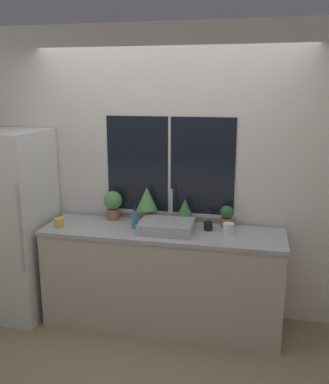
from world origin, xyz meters
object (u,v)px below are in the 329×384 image
object	(u,v)px
potted_plant_center_right	(185,210)
mug_black	(208,226)
refrigerator	(14,224)
soap_bottle	(135,219)
mug_white	(229,229)
sink	(167,226)
mug_yellow	(59,223)
potted_plant_center_left	(147,201)
potted_plant_far_left	(113,203)
potted_plant_far_right	(227,216)

from	to	relation	value
potted_plant_center_right	mug_black	size ratio (longest dim) A/B	3.06
refrigerator	mug_black	world-z (taller)	refrigerator
refrigerator	mug_black	xyz separation A→B (m)	(1.84, 0.13, 0.07)
soap_bottle	mug_white	xyz separation A→B (m)	(0.83, 0.03, -0.04)
sink	mug_yellow	size ratio (longest dim) A/B	5.44
potted_plant_center_right	potted_plant_center_left	bearing A→B (deg)	180.00
potted_plant_center_right	potted_plant_far_left	bearing A→B (deg)	180.00
potted_plant_center_left	mug_white	xyz separation A→B (m)	(0.77, -0.20, -0.15)
potted_plant_center_right	soap_bottle	bearing A→B (deg)	-151.25
potted_plant_far_left	potted_plant_far_right	bearing A→B (deg)	0.00
potted_plant_center_right	mug_white	bearing A→B (deg)	-25.37
refrigerator	mug_white	xyz separation A→B (m)	(2.02, 0.05, 0.08)
sink	potted_plant_far_right	size ratio (longest dim) A/B	2.32
refrigerator	potted_plant_far_right	xyz separation A→B (m)	(1.99, 0.25, 0.14)
mug_black	potted_plant_far_left	bearing A→B (deg)	172.54
potted_plant_far_right	soap_bottle	bearing A→B (deg)	-164.05
potted_plant_far_left	potted_plant_center_left	bearing A→B (deg)	0.00
potted_plant_far_left	mug_yellow	xyz separation A→B (m)	(-0.40, -0.33, -0.12)
refrigerator	potted_plant_far_right	size ratio (longest dim) A/B	8.83
refrigerator	potted_plant_center_right	size ratio (longest dim) A/B	7.37
mug_white	mug_black	bearing A→B (deg)	157.72
potted_plant_far_left	mug_white	world-z (taller)	potted_plant_far_left
sink	refrigerator	bearing A→B (deg)	-179.06
soap_bottle	refrigerator	bearing A→B (deg)	-178.90
potted_plant_center_left	mug_black	bearing A→B (deg)	-11.58
potted_plant_far_left	potted_plant_far_right	xyz separation A→B (m)	(1.08, 0.00, -0.05)
refrigerator	mug_yellow	size ratio (longest dim) A/B	20.70
potted_plant_far_left	mug_yellow	world-z (taller)	potted_plant_far_left
potted_plant_center_left	mug_white	world-z (taller)	potted_plant_center_left
potted_plant_center_left	mug_black	size ratio (longest dim) A/B	4.23
sink	potted_plant_center_right	size ratio (longest dim) A/B	1.94
potted_plant_far_right	mug_white	world-z (taller)	potted_plant_far_right
potted_plant_center_right	potted_plant_far_right	distance (m)	0.38
soap_bottle	potted_plant_center_left	bearing A→B (deg)	76.60
potted_plant_far_right	mug_yellow	bearing A→B (deg)	-167.54
potted_plant_far_right	mug_yellow	size ratio (longest dim) A/B	2.34
refrigerator	mug_black	bearing A→B (deg)	4.03
potted_plant_center_left	soap_bottle	world-z (taller)	potted_plant_center_left
sink	potted_plant_far_right	xyz separation A→B (m)	(0.50, 0.23, 0.06)
refrigerator	potted_plant_far_right	bearing A→B (deg)	7.18
mug_white	mug_black	world-z (taller)	mug_white
sink	potted_plant_center_right	bearing A→B (deg)	61.51
refrigerator	potted_plant_center_left	world-z (taller)	refrigerator
potted_plant_far_right	sink	bearing A→B (deg)	-155.85
soap_bottle	mug_black	size ratio (longest dim) A/B	2.78
sink	mug_yellow	world-z (taller)	sink
mug_yellow	mug_white	bearing A→B (deg)	4.92
potted_plant_center_left	mug_white	distance (m)	0.81
potted_plant_far_left	potted_plant_center_left	xyz separation A→B (m)	(0.33, 0.00, 0.04)
soap_bottle	mug_yellow	bearing A→B (deg)	-171.73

